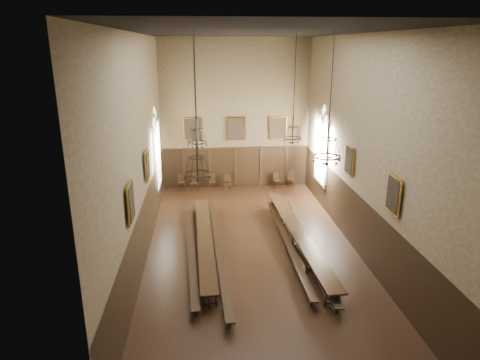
{
  "coord_description": "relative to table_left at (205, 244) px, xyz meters",
  "views": [
    {
      "loc": [
        -2.03,
        -16.64,
        8.54
      ],
      "look_at": [
        -0.4,
        1.5,
        2.78
      ],
      "focal_mm": 32.0,
      "sensor_mm": 36.0,
      "label": 1
    }
  ],
  "objects": [
    {
      "name": "ceiling",
      "position": [
        2.05,
        -0.17,
        8.65
      ],
      "size": [
        9.0,
        18.0,
        0.02
      ],
      "primitive_type": "cube",
      "color": "black",
      "rests_on": "ground"
    },
    {
      "name": "wall_right",
      "position": [
        6.56,
        -0.17,
        4.14
      ],
      "size": [
        0.02,
        18.0,
        9.0
      ],
      "primitive_type": "cube",
      "color": "#826D50",
      "rests_on": "ground"
    },
    {
      "name": "portrait_right_1",
      "position": [
        6.43,
        -3.67,
        3.34
      ],
      "size": [
        0.12,
        1.0,
        1.3
      ],
      "color": "gold",
      "rests_on": "wall_right"
    },
    {
      "name": "chair_1",
      "position": [
        -0.54,
        8.31,
        -0.05
      ],
      "size": [
        0.47,
        0.47,
        1.02
      ],
      "rotation": [
        0.0,
        0.0,
        -0.06
      ],
      "color": "black",
      "rests_on": "floor"
    },
    {
      "name": "bench_left_outer",
      "position": [
        -0.6,
        0.01,
        -0.07
      ],
      "size": [
        0.83,
        10.1,
        0.45
      ],
      "rotation": [
        0.0,
        0.0,
        0.05
      ],
      "color": "black",
      "rests_on": "floor"
    },
    {
      "name": "chair_3",
      "position": [
        1.47,
        8.31,
        -0.08
      ],
      "size": [
        0.48,
        0.48,
        0.9
      ],
      "rotation": [
        0.0,
        0.0,
        -0.22
      ],
      "color": "black",
      "rests_on": "floor"
    },
    {
      "name": "chair_2",
      "position": [
        0.55,
        8.45,
        -0.08
      ],
      "size": [
        0.41,
        0.41,
        0.92
      ],
      "rotation": [
        0.0,
        0.0,
        -0.01
      ],
      "color": "black",
      "rests_on": "floor"
    },
    {
      "name": "table_left",
      "position": [
        0.0,
        0.0,
        0.0
      ],
      "size": [
        0.89,
        9.16,
        0.71
      ],
      "rotation": [
        0.0,
        0.0,
        0.03
      ],
      "color": "black",
      "rests_on": "floor"
    },
    {
      "name": "wall_back",
      "position": [
        2.05,
        8.84,
        4.14
      ],
      "size": [
        9.0,
        0.02,
        9.0
      ],
      "primitive_type": "cube",
      "color": "#826D50",
      "rests_on": "ground"
    },
    {
      "name": "portrait_left_1",
      "position": [
        -2.33,
        -3.67,
        3.34
      ],
      "size": [
        0.12,
        1.0,
        1.3
      ],
      "color": "gold",
      "rests_on": "wall_left"
    },
    {
      "name": "bench_right_inner",
      "position": [
        3.58,
        -0.04,
        -0.08
      ],
      "size": [
        0.31,
        9.57,
        0.43
      ],
      "rotation": [
        0.0,
        0.0,
        -0.0
      ],
      "color": "black",
      "rests_on": "floor"
    },
    {
      "name": "chair_6",
      "position": [
        4.61,
        8.32,
        -0.07
      ],
      "size": [
        0.52,
        0.52,
        0.94
      ],
      "rotation": [
        0.0,
        0.0,
        0.31
      ],
      "color": "black",
      "rests_on": "floor"
    },
    {
      "name": "chandelier_back_right",
      "position": [
        4.09,
        1.89,
        4.49
      ],
      "size": [
        0.8,
        0.8,
        4.62
      ],
      "color": "black",
      "rests_on": "ceiling"
    },
    {
      "name": "window_left",
      "position": [
        -2.38,
        5.33,
        3.04
      ],
      "size": [
        0.2,
        2.2,
        4.6
      ],
      "primitive_type": null,
      "color": "white",
      "rests_on": "wall_left"
    },
    {
      "name": "chandelier_front_left",
      "position": [
        -0.18,
        -2.6,
        4.25
      ],
      "size": [
        0.9,
        0.9,
        4.85
      ],
      "color": "black",
      "rests_on": "ceiling"
    },
    {
      "name": "portrait_back_1",
      "position": [
        2.05,
        8.71,
        3.34
      ],
      "size": [
        1.1,
        0.12,
        1.4
      ],
      "color": "gold",
      "rests_on": "wall_back"
    },
    {
      "name": "window_right",
      "position": [
        6.48,
        5.33,
        3.04
      ],
      "size": [
        0.2,
        2.2,
        4.6
      ],
      "primitive_type": null,
      "color": "white",
      "rests_on": "wall_right"
    },
    {
      "name": "wainscot_panelling",
      "position": [
        2.05,
        -0.17,
        0.89
      ],
      "size": [
        9.0,
        18.0,
        2.5
      ],
      "primitive_type": null,
      "color": "black",
      "rests_on": "floor"
    },
    {
      "name": "chandelier_back_left",
      "position": [
        -0.22,
        2.73,
        4.17
      ],
      "size": [
        0.91,
        0.91,
        4.94
      ],
      "color": "black",
      "rests_on": "ceiling"
    },
    {
      "name": "chair_7",
      "position": [
        5.5,
        8.43,
        -0.06
      ],
      "size": [
        0.45,
        0.45,
        0.97
      ],
      "rotation": [
        0.0,
        0.0,
        -0.06
      ],
      "color": "black",
      "rests_on": "floor"
    },
    {
      "name": "portrait_left_0",
      "position": [
        -2.33,
        0.83,
        3.34
      ],
      "size": [
        0.12,
        1.0,
        1.3
      ],
      "color": "gold",
      "rests_on": "wall_left"
    },
    {
      "name": "portrait_right_0",
      "position": [
        6.43,
        0.83,
        3.34
      ],
      "size": [
        0.12,
        1.0,
        1.3
      ],
      "color": "gold",
      "rests_on": "wall_right"
    },
    {
      "name": "bench_left_inner",
      "position": [
        0.56,
        -0.4,
        -0.05
      ],
      "size": [
        0.66,
        10.74,
        0.48
      ],
      "rotation": [
        0.0,
        0.0,
        0.03
      ],
      "color": "black",
      "rests_on": "floor"
    },
    {
      "name": "portrait_back_0",
      "position": [
        -0.55,
        8.71,
        3.34
      ],
      "size": [
        1.1,
        0.12,
        1.4
      ],
      "color": "gold",
      "rests_on": "wall_back"
    },
    {
      "name": "portrait_back_2",
      "position": [
        4.65,
        8.71,
        3.34
      ],
      "size": [
        1.1,
        0.12,
        1.4
      ],
      "color": "gold",
      "rests_on": "wall_back"
    },
    {
      "name": "wall_left",
      "position": [
        -2.46,
        -0.17,
        4.14
      ],
      "size": [
        0.02,
        18.0,
        9.0
      ],
      "primitive_type": "cube",
      "color": "#826D50",
      "rests_on": "ground"
    },
    {
      "name": "chair_0",
      "position": [
        -1.35,
        8.45,
        -0.06
      ],
      "size": [
        0.44,
        0.44,
        0.97
      ],
      "rotation": [
        0.0,
        0.0,
        0.02
      ],
      "color": "black",
      "rests_on": "floor"
    },
    {
      "name": "floor",
      "position": [
        2.05,
        -0.17,
        -0.37
      ],
      "size": [
        9.0,
        18.0,
        0.02
      ],
      "primitive_type": "cube",
      "color": "black",
      "rests_on": "ground"
    },
    {
      "name": "table_right",
      "position": [
        4.08,
        0.0,
        0.03
      ],
      "size": [
        1.13,
        9.99,
        0.78
      ],
      "rotation": [
        0.0,
        0.0,
        0.04
      ],
      "color": "black",
      "rests_on": "floor"
    },
    {
      "name": "wall_front",
      "position": [
        2.05,
        -9.18,
        4.14
      ],
      "size": [
        9.0,
        0.02,
        9.0
      ],
      "primitive_type": "cube",
      "color": "#826D50",
      "rests_on": "ground"
    },
    {
      "name": "chandelier_front_right",
      "position": [
        4.23,
        -3.01,
        4.82
      ],
      "size": [
        0.94,
        0.94,
        4.26
      ],
      "color": "black",
      "rests_on": "ceiling"
    },
    {
      "name": "bench_right_outer",
      "position": [
        4.51,
        -0.23,
        -0.06
      ],
      "size": [
        0.77,
        10.21,
        0.46
      ],
      "rotation": [
        0.0,
        0.0,
        -0.05
      ],
      "color": "black",
      "rests_on": "floor"
    }
  ]
}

